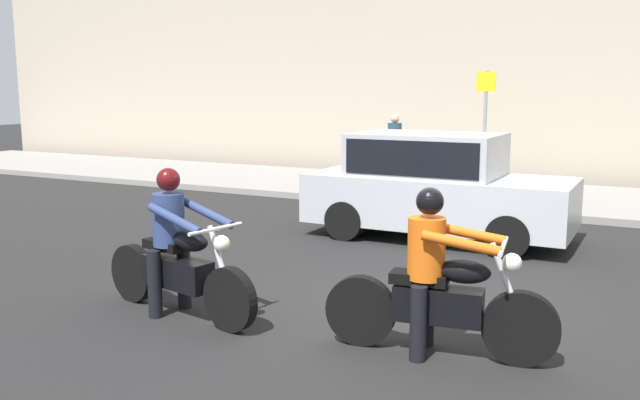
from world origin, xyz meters
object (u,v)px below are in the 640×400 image
Objects in this scene: motorcycle_with_rider_orange_stripe at (437,287)px; street_sign_post at (485,118)px; pedestrian_bystander at (395,143)px; motorcycle_with_rider_denim_blue at (177,256)px; parked_sedan_silver at (434,185)px.

street_sign_post reaches higher than motorcycle_with_rider_orange_stripe.
street_sign_post is at bearing 2.78° from pedestrian_bystander.
parked_sedan_silver is at bearing 76.04° from motorcycle_with_rider_denim_blue.
street_sign_post is at bearing 85.62° from motorcycle_with_rider_denim_blue.
pedestrian_bystander is at bearing 113.45° from motorcycle_with_rider_orange_stripe.
pedestrian_bystander is (-2.18, -0.11, -0.65)m from street_sign_post.
pedestrian_bystander is at bearing 117.90° from parked_sedan_silver.
motorcycle_with_rider_orange_stripe is 10.10m from street_sign_post.
pedestrian_bystander is (-1.40, 9.95, 0.47)m from motorcycle_with_rider_denim_blue.
street_sign_post is 2.27m from pedestrian_bystander.
motorcycle_with_rider_orange_stripe is (2.81, 0.23, -0.01)m from motorcycle_with_rider_denim_blue.
motorcycle_with_rider_denim_blue is 0.53× the size of parked_sedan_silver.
motorcycle_with_rider_orange_stripe is at bearing -78.26° from street_sign_post.
motorcycle_with_rider_denim_blue is at bearing -175.34° from motorcycle_with_rider_orange_stripe.
motorcycle_with_rider_denim_blue is 2.82m from motorcycle_with_rider_orange_stripe.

